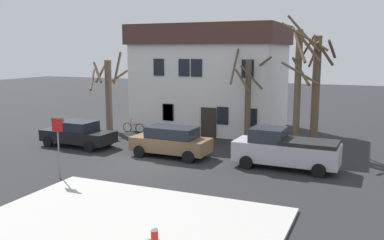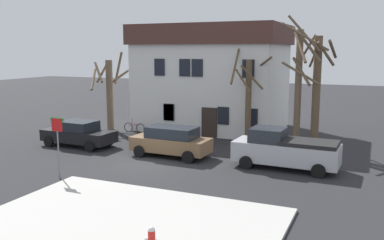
{
  "view_description": "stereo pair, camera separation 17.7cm",
  "coord_description": "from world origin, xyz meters",
  "px_view_note": "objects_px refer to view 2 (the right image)",
  "views": [
    {
      "loc": [
        10.91,
        -19.18,
        5.97
      ],
      "look_at": [
        1.88,
        2.05,
        2.18
      ],
      "focal_mm": 39.63,
      "sensor_mm": 36.0,
      "label": 1
    },
    {
      "loc": [
        11.07,
        -19.11,
        5.97
      ],
      "look_at": [
        1.88,
        2.05,
        2.18
      ],
      "focal_mm": 39.63,
      "sensor_mm": 36.0,
      "label": 2
    }
  ],
  "objects_px": {
    "building_main": "(212,77)",
    "car_brown_wagon": "(171,141)",
    "tree_bare_mid": "(248,97)",
    "car_black_sedan": "(79,134)",
    "tree_bare_end": "(315,87)",
    "tree_bare_near": "(109,91)",
    "pickup_truck_silver": "(285,150)",
    "bicycle_leaning": "(134,128)",
    "fire_hydrant": "(152,239)",
    "tree_bare_far": "(299,82)",
    "street_sign_pole": "(58,136)"
  },
  "relations": [
    {
      "from": "building_main",
      "to": "street_sign_pole",
      "type": "height_order",
      "value": "building_main"
    },
    {
      "from": "car_black_sedan",
      "to": "bicycle_leaning",
      "type": "distance_m",
      "value": 5.39
    },
    {
      "from": "tree_bare_far",
      "to": "tree_bare_end",
      "type": "height_order",
      "value": "tree_bare_far"
    },
    {
      "from": "street_sign_pole",
      "to": "bicycle_leaning",
      "type": "xyz_separation_m",
      "value": [
        -2.67,
        11.22,
        -1.66
      ]
    },
    {
      "from": "car_black_sedan",
      "to": "bicycle_leaning",
      "type": "xyz_separation_m",
      "value": [
        0.85,
        5.3,
        -0.44
      ]
    },
    {
      "from": "car_brown_wagon",
      "to": "street_sign_pole",
      "type": "relative_size",
      "value": 1.56
    },
    {
      "from": "tree_bare_far",
      "to": "bicycle_leaning",
      "type": "height_order",
      "value": "tree_bare_far"
    },
    {
      "from": "fire_hydrant",
      "to": "bicycle_leaning",
      "type": "xyz_separation_m",
      "value": [
        -10.37,
        16.19,
        -0.15
      ]
    },
    {
      "from": "building_main",
      "to": "street_sign_pole",
      "type": "distance_m",
      "value": 15.61
    },
    {
      "from": "fire_hydrant",
      "to": "tree_bare_end",
      "type": "bearing_deg",
      "value": 81.49
    },
    {
      "from": "tree_bare_near",
      "to": "fire_hydrant",
      "type": "height_order",
      "value": "tree_bare_near"
    },
    {
      "from": "tree_bare_end",
      "to": "tree_bare_near",
      "type": "bearing_deg",
      "value": 178.57
    },
    {
      "from": "bicycle_leaning",
      "to": "pickup_truck_silver",
      "type": "bearing_deg",
      "value": -23.43
    },
    {
      "from": "pickup_truck_silver",
      "to": "bicycle_leaning",
      "type": "height_order",
      "value": "pickup_truck_silver"
    },
    {
      "from": "car_brown_wagon",
      "to": "tree_bare_end",
      "type": "bearing_deg",
      "value": 36.69
    },
    {
      "from": "fire_hydrant",
      "to": "street_sign_pole",
      "type": "height_order",
      "value": "street_sign_pole"
    },
    {
      "from": "bicycle_leaning",
      "to": "building_main",
      "type": "bearing_deg",
      "value": 42.5
    },
    {
      "from": "street_sign_pole",
      "to": "car_brown_wagon",
      "type": "bearing_deg",
      "value": 62.99
    },
    {
      "from": "tree_bare_far",
      "to": "bicycle_leaning",
      "type": "xyz_separation_m",
      "value": [
        -11.79,
        -0.18,
        -3.69
      ]
    },
    {
      "from": "building_main",
      "to": "fire_hydrant",
      "type": "bearing_deg",
      "value": -74.0
    },
    {
      "from": "tree_bare_near",
      "to": "pickup_truck_silver",
      "type": "height_order",
      "value": "tree_bare_near"
    },
    {
      "from": "tree_bare_far",
      "to": "street_sign_pole",
      "type": "height_order",
      "value": "tree_bare_far"
    },
    {
      "from": "tree_bare_mid",
      "to": "tree_bare_far",
      "type": "relative_size",
      "value": 0.77
    },
    {
      "from": "bicycle_leaning",
      "to": "tree_bare_far",
      "type": "bearing_deg",
      "value": 0.87
    },
    {
      "from": "bicycle_leaning",
      "to": "street_sign_pole",
      "type": "bearing_deg",
      "value": -76.6
    },
    {
      "from": "building_main",
      "to": "street_sign_pole",
      "type": "xyz_separation_m",
      "value": [
        -1.87,
        -15.38,
        -1.96
      ]
    },
    {
      "from": "tree_bare_near",
      "to": "car_brown_wagon",
      "type": "xyz_separation_m",
      "value": [
        8.02,
        -5.68,
        -2.09
      ]
    },
    {
      "from": "tree_bare_end",
      "to": "pickup_truck_silver",
      "type": "height_order",
      "value": "tree_bare_end"
    },
    {
      "from": "building_main",
      "to": "bicycle_leaning",
      "type": "height_order",
      "value": "building_main"
    },
    {
      "from": "tree_bare_far",
      "to": "fire_hydrant",
      "type": "bearing_deg",
      "value": -94.95
    },
    {
      "from": "street_sign_pole",
      "to": "tree_bare_end",
      "type": "bearing_deg",
      "value": 47.86
    },
    {
      "from": "tree_bare_near",
      "to": "bicycle_leaning",
      "type": "bearing_deg",
      "value": -8.18
    },
    {
      "from": "tree_bare_mid",
      "to": "tree_bare_end",
      "type": "bearing_deg",
      "value": 3.24
    },
    {
      "from": "building_main",
      "to": "car_brown_wagon",
      "type": "bearing_deg",
      "value": -83.23
    },
    {
      "from": "car_brown_wagon",
      "to": "fire_hydrant",
      "type": "relative_size",
      "value": 5.93
    },
    {
      "from": "car_black_sedan",
      "to": "tree_bare_end",
      "type": "bearing_deg",
      "value": 21.11
    },
    {
      "from": "street_sign_pole",
      "to": "bicycle_leaning",
      "type": "bearing_deg",
      "value": 103.4
    },
    {
      "from": "tree_bare_near",
      "to": "pickup_truck_silver",
      "type": "relative_size",
      "value": 1.1
    },
    {
      "from": "car_black_sedan",
      "to": "pickup_truck_silver",
      "type": "distance_m",
      "value": 12.93
    },
    {
      "from": "car_brown_wagon",
      "to": "tree_bare_mid",
      "type": "bearing_deg",
      "value": 59.36
    },
    {
      "from": "tree_bare_far",
      "to": "car_brown_wagon",
      "type": "relative_size",
      "value": 1.77
    },
    {
      "from": "tree_bare_near",
      "to": "tree_bare_far",
      "type": "height_order",
      "value": "tree_bare_far"
    },
    {
      "from": "tree_bare_mid",
      "to": "car_black_sedan",
      "type": "relative_size",
      "value": 1.29
    },
    {
      "from": "pickup_truck_silver",
      "to": "bicycle_leaning",
      "type": "bearing_deg",
      "value": 156.57
    },
    {
      "from": "pickup_truck_silver",
      "to": "fire_hydrant",
      "type": "xyz_separation_m",
      "value": [
        -1.71,
        -10.96,
        -0.47
      ]
    },
    {
      "from": "car_brown_wagon",
      "to": "street_sign_pole",
      "type": "bearing_deg",
      "value": -117.01
    },
    {
      "from": "building_main",
      "to": "tree_bare_far",
      "type": "xyz_separation_m",
      "value": [
        7.25,
        -3.98,
        0.07
      ]
    },
    {
      "from": "building_main",
      "to": "street_sign_pole",
      "type": "relative_size",
      "value": 3.76
    },
    {
      "from": "car_brown_wagon",
      "to": "tree_bare_near",
      "type": "bearing_deg",
      "value": 144.67
    },
    {
      "from": "tree_bare_near",
      "to": "pickup_truck_silver",
      "type": "xyz_separation_m",
      "value": [
        14.43,
        -5.57,
        -2.0
      ]
    }
  ]
}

